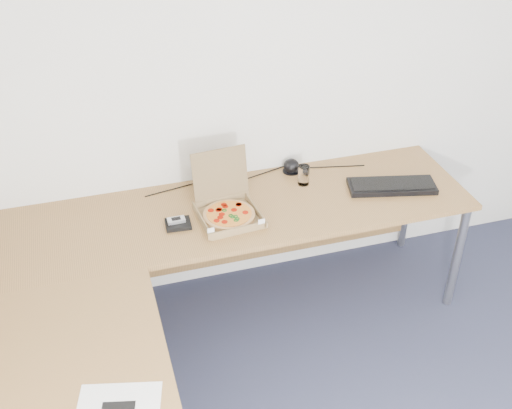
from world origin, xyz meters
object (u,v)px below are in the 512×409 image
object	(u,v)px
drinking_glass	(304,175)
wallet	(178,224)
keyboard	(392,186)
desk	(198,273)
pizza_box	(228,211)

from	to	relation	value
drinking_glass	wallet	xyz separation A→B (m)	(-0.75, -0.20, -0.05)
keyboard	wallet	bearing A→B (deg)	-166.34
desk	pizza_box	bearing A→B (deg)	56.72
keyboard	desk	bearing A→B (deg)	-149.36
desk	drinking_glass	bearing A→B (deg)	37.50
wallet	drinking_glass	bearing A→B (deg)	18.35
desk	wallet	bearing A→B (deg)	93.93
drinking_glass	wallet	distance (m)	0.78
drinking_glass	wallet	bearing A→B (deg)	-165.36
desk	pizza_box	xyz separation A→B (m)	(0.24, 0.37, 0.07)
pizza_box	keyboard	bearing A→B (deg)	-4.99
desk	drinking_glass	world-z (taller)	drinking_glass
desk	pizza_box	world-z (taller)	pizza_box
keyboard	wallet	distance (m)	1.21
drinking_glass	wallet	size ratio (longest dim) A/B	0.89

